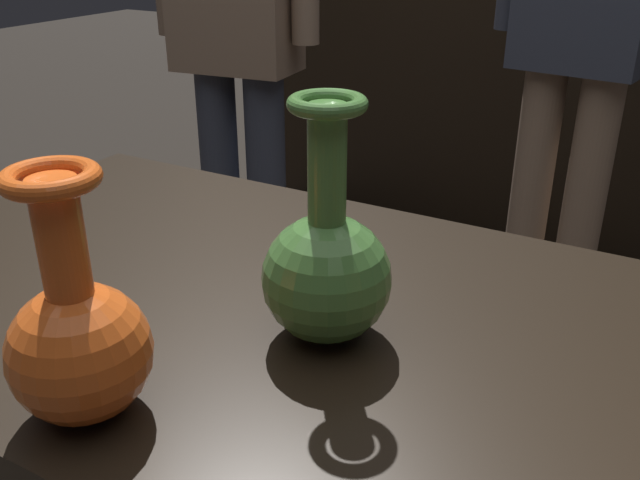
% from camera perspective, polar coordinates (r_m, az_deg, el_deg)
% --- Properties ---
extents(back_display_shelf, '(2.60, 0.40, 0.99)m').
position_cam_1_polar(back_display_shelf, '(2.88, 22.00, 9.11)').
color(back_display_shelf, black).
rests_on(back_display_shelf, ground_plane).
extents(vase_centerpiece, '(0.13, 0.13, 0.25)m').
position_cam_1_polar(vase_centerpiece, '(0.70, 0.55, -2.19)').
color(vase_centerpiece, '#477A38').
rests_on(vase_centerpiece, display_plinth).
extents(vase_left_accent, '(0.12, 0.12, 0.23)m').
position_cam_1_polar(vase_left_accent, '(0.63, -19.21, -7.58)').
color(vase_left_accent, '#E55B1E').
rests_on(vase_left_accent, display_plinth).
extents(visitor_near_left, '(0.47, 0.21, 1.67)m').
position_cam_1_polar(visitor_near_left, '(1.91, -7.01, 18.42)').
color(visitor_near_left, '#333847').
rests_on(visitor_near_left, ground_plane).
extents(visitor_center_back, '(0.47, 0.23, 1.70)m').
position_cam_1_polar(visitor_center_back, '(1.92, 21.05, 17.79)').
color(visitor_center_back, '#846B56').
rests_on(visitor_center_back, ground_plane).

